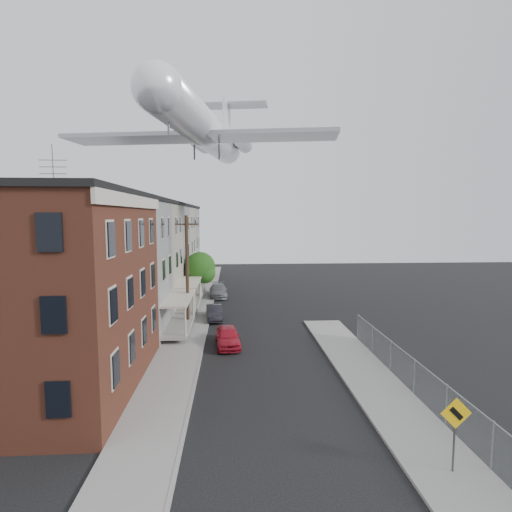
{
  "coord_description": "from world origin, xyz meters",
  "views": [
    {
      "loc": [
        -2.02,
        -13.63,
        8.99
      ],
      "look_at": [
        -0.62,
        9.79,
        6.6
      ],
      "focal_mm": 28.0,
      "sensor_mm": 36.0,
      "label": 1
    }
  ],
  "objects_px": {
    "warning_sign": "(455,423)",
    "car_mid": "(214,313)",
    "car_far": "(218,291)",
    "car_near": "(228,337)",
    "utility_pole": "(187,270)",
    "street_tree": "(201,269)",
    "airplane": "(205,130)"
  },
  "relations": [
    {
      "from": "warning_sign",
      "to": "street_tree",
      "type": "bearing_deg",
      "value": 110.58
    },
    {
      "from": "warning_sign",
      "to": "car_near",
      "type": "relative_size",
      "value": 0.7
    },
    {
      "from": "car_near",
      "to": "car_far",
      "type": "height_order",
      "value": "car_far"
    },
    {
      "from": "warning_sign",
      "to": "car_far",
      "type": "height_order",
      "value": "warning_sign"
    },
    {
      "from": "utility_pole",
      "to": "street_tree",
      "type": "distance_m",
      "value": 10.0
    },
    {
      "from": "utility_pole",
      "to": "car_near",
      "type": "bearing_deg",
      "value": -55.95
    },
    {
      "from": "car_mid",
      "to": "car_far",
      "type": "bearing_deg",
      "value": 84.46
    },
    {
      "from": "utility_pole",
      "to": "car_mid",
      "type": "height_order",
      "value": "utility_pole"
    },
    {
      "from": "street_tree",
      "to": "car_near",
      "type": "xyz_separation_m",
      "value": [
        2.9,
        -14.71,
        -2.77
      ]
    },
    {
      "from": "street_tree",
      "to": "car_far",
      "type": "distance_m",
      "value": 3.89
    },
    {
      "from": "car_far",
      "to": "airplane",
      "type": "bearing_deg",
      "value": -102.95
    },
    {
      "from": "car_near",
      "to": "car_far",
      "type": "distance_m",
      "value": 16.92
    },
    {
      "from": "airplane",
      "to": "street_tree",
      "type": "bearing_deg",
      "value": 105.77
    },
    {
      "from": "car_far",
      "to": "car_mid",
      "type": "bearing_deg",
      "value": -93.29
    },
    {
      "from": "car_near",
      "to": "airplane",
      "type": "height_order",
      "value": "airplane"
    },
    {
      "from": "car_far",
      "to": "airplane",
      "type": "relative_size",
      "value": 0.17
    },
    {
      "from": "street_tree",
      "to": "airplane",
      "type": "height_order",
      "value": "airplane"
    },
    {
      "from": "car_mid",
      "to": "warning_sign",
      "type": "bearing_deg",
      "value": -72.24
    },
    {
      "from": "utility_pole",
      "to": "car_far",
      "type": "distance_m",
      "value": 12.89
    },
    {
      "from": "utility_pole",
      "to": "car_mid",
      "type": "distance_m",
      "value": 5.09
    },
    {
      "from": "warning_sign",
      "to": "airplane",
      "type": "xyz_separation_m",
      "value": [
        -10.06,
        26.07,
        15.08
      ]
    },
    {
      "from": "utility_pole",
      "to": "street_tree",
      "type": "xyz_separation_m",
      "value": [
        0.33,
        9.92,
        -1.22
      ]
    },
    {
      "from": "car_near",
      "to": "car_mid",
      "type": "relative_size",
      "value": 1.06
    },
    {
      "from": "street_tree",
      "to": "airplane",
      "type": "xyz_separation_m",
      "value": [
        0.81,
        -2.88,
        13.51
      ]
    },
    {
      "from": "warning_sign",
      "to": "utility_pole",
      "type": "xyz_separation_m",
      "value": [
        -11.2,
        19.03,
        2.79
      ]
    },
    {
      "from": "car_near",
      "to": "car_far",
      "type": "relative_size",
      "value": 0.84
    },
    {
      "from": "warning_sign",
      "to": "street_tree",
      "type": "xyz_separation_m",
      "value": [
        -10.87,
        28.95,
        1.57
      ]
    },
    {
      "from": "warning_sign",
      "to": "car_mid",
      "type": "xyz_separation_m",
      "value": [
        -9.2,
        21.37,
        -1.26
      ]
    },
    {
      "from": "car_far",
      "to": "car_near",
      "type": "bearing_deg",
      "value": -89.11
    },
    {
      "from": "airplane",
      "to": "utility_pole",
      "type": "bearing_deg",
      "value": -99.2
    },
    {
      "from": "utility_pole",
      "to": "car_mid",
      "type": "bearing_deg",
      "value": 49.52
    },
    {
      "from": "car_near",
      "to": "car_far",
      "type": "xyz_separation_m",
      "value": [
        -1.23,
        16.87,
        0.01
      ]
    }
  ]
}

